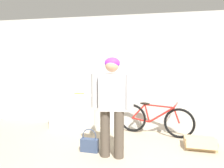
# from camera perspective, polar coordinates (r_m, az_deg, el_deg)

# --- Properties ---
(wall_back) EXTENTS (8.00, 0.07, 2.60)m
(wall_back) POSITION_cam_1_polar(r_m,az_deg,el_deg) (4.98, 6.43, 2.77)
(wall_back) COLOR silver
(wall_back) RESTS_ON ground_plane
(side_shelf) EXTENTS (1.10, 0.48, 0.81)m
(side_shelf) POSITION_cam_1_polar(r_m,az_deg,el_deg) (5.21, -9.62, -7.10)
(side_shelf) COLOR beige
(side_shelf) RESTS_ON ground_plane
(person) EXTENTS (0.71, 0.30, 1.66)m
(person) POSITION_cam_1_polar(r_m,az_deg,el_deg) (3.56, 0.00, -4.44)
(person) COLOR #4C4238
(person) RESTS_ON ground_plane
(bicycle) EXTENTS (1.63, 0.47, 0.70)m
(bicycle) POSITION_cam_1_polar(r_m,az_deg,el_deg) (4.83, 11.10, -9.07)
(bicycle) COLOR black
(bicycle) RESTS_ON ground_plane
(banana) EXTENTS (0.28, 0.08, 0.04)m
(banana) POSITION_cam_1_polar(r_m,az_deg,el_deg) (5.16, -8.55, -2.45)
(banana) COLOR #EAD64C
(banana) RESTS_ON side_shelf
(handbag) EXTENTS (0.32, 0.11, 0.42)m
(handbag) POSITION_cam_1_polar(r_m,az_deg,el_deg) (4.00, -5.89, -15.38)
(handbag) COLOR #334260
(handbag) RESTS_ON ground_plane
(cardboard_box) EXTENTS (0.55, 0.45, 0.24)m
(cardboard_box) POSITION_cam_1_polar(r_m,az_deg,el_deg) (4.47, 21.98, -14.16)
(cardboard_box) COLOR tan
(cardboard_box) RESTS_ON ground_plane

